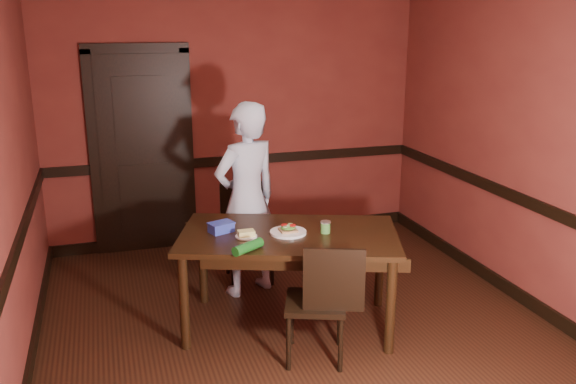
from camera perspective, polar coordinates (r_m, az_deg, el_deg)
floor at (r=4.93m, az=1.23°, el=-12.90°), size 4.00×4.50×0.01m
wall_back at (r=6.58m, az=-4.91°, el=6.84°), size 4.00×0.02×2.70m
wall_front at (r=2.52m, az=17.89°, el=-8.86°), size 4.00×0.02×2.70m
wall_left at (r=4.28m, az=-25.02°, el=0.49°), size 0.02×4.50×2.70m
wall_right at (r=5.41m, az=21.91°, el=3.79°), size 0.02×4.50×2.70m
dado_back at (r=6.65m, az=-4.79°, el=2.99°), size 4.00×0.03×0.10m
dado_left at (r=4.40m, az=-24.15°, el=-5.14°), size 0.03×4.50×0.10m
dado_right at (r=5.50m, az=21.31°, el=-0.79°), size 0.03×4.50×0.10m
baseboard_back at (r=6.89m, az=-4.63°, el=-3.84°), size 4.00×0.03×0.12m
baseboard_left at (r=4.75m, az=-22.98°, el=-14.67°), size 0.03×4.50×0.12m
baseboard_right at (r=5.78m, az=20.48°, el=-8.79°), size 0.03×4.50×0.12m
door at (r=6.46m, az=-13.51°, el=3.96°), size 1.05×0.07×2.20m
dining_table at (r=4.86m, az=0.08°, el=-8.22°), size 1.89×1.44×0.78m
chair_far at (r=5.69m, az=-3.69°, el=-3.94°), size 0.45×0.45×0.90m
chair_near at (r=4.40m, az=2.58°, el=-10.10°), size 0.54×0.54×0.90m
person at (r=5.32m, az=-3.90°, el=-0.74°), size 0.73×0.61×1.72m
sandwich_plate at (r=4.70m, az=0.02°, el=-3.67°), size 0.28×0.28×0.07m
sauce_jar at (r=4.71m, az=3.52°, el=-3.28°), size 0.08×0.08×0.09m
cheese_saucer at (r=4.63m, az=-3.93°, el=-3.98°), size 0.17×0.17×0.05m
food_tub at (r=4.75m, az=-6.28°, el=-3.29°), size 0.22×0.18×0.08m
wrapped_veg at (r=4.34m, az=-3.77°, el=-5.15°), size 0.26×0.20×0.07m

